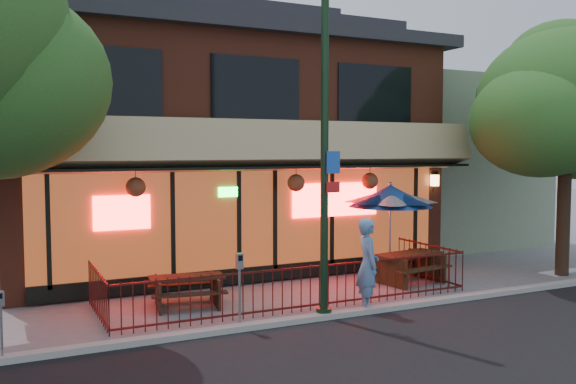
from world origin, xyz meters
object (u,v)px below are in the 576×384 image
parking_meter_far (1,315)px  picnic_table_left (187,287)px  picnic_table_right (408,263)px  parking_meter_near (240,278)px  patio_umbrella (390,196)px  street_light (325,165)px  pedestrian (368,265)px  street_tree_right (566,94)px

parking_meter_far → picnic_table_left: bearing=29.9°
picnic_table_right → parking_meter_far: size_ratio=1.69×
picnic_table_right → parking_meter_near: parking_meter_near is taller
patio_umbrella → parking_meter_near: (-5.45, -2.80, -1.20)m
picnic_table_right → patio_umbrella: size_ratio=0.77×
picnic_table_left → picnic_table_right: size_ratio=0.89×
parking_meter_near → parking_meter_far: (-4.15, -0.08, -0.20)m
street_light → patio_umbrella: bearing=37.9°
patio_umbrella → parking_meter_far: patio_umbrella is taller
pedestrian → parking_meter_near: pedestrian is taller
picnic_table_left → picnic_table_right: (5.90, -0.07, 0.06)m
picnic_table_right → street_tree_right: bearing=-12.6°
street_light → pedestrian: street_light is taller
street_tree_right → picnic_table_right: 6.37m
parking_meter_near → picnic_table_left: bearing=102.3°
street_light → street_tree_right: (8.04, 0.99, 1.81)m
street_tree_right → parking_meter_near: size_ratio=4.75×
picnic_table_right → parking_meter_far: bearing=-167.9°
street_light → pedestrian: bearing=2.8°
picnic_table_left → parking_meter_near: bearing=-77.7°
picnic_table_left → parking_meter_near: size_ratio=1.20×
street_tree_right → picnic_table_right: bearing=167.4°
street_light → patio_umbrella: (3.60, 2.80, -0.94)m
street_tree_right → picnic_table_left: (-10.34, 1.07, -4.51)m
picnic_table_right → picnic_table_left: bearing=179.3°
parking_meter_near → parking_meter_far: size_ratio=1.26×
picnic_table_right → patio_umbrella: patio_umbrella is taller
picnic_table_left → parking_meter_far: parking_meter_far is taller
street_tree_right → street_light: bearing=-173.0°
picnic_table_right → parking_meter_near: 5.82m
parking_meter_far → street_tree_right: bearing=4.3°
parking_meter_far → patio_umbrella: bearing=16.7°
street_tree_right → picnic_table_left: bearing=174.1°
street_light → parking_meter_near: (-1.85, 0.00, -2.15)m
street_tree_right → pedestrian: 8.05m
parking_meter_near → street_light: bearing=-0.1°
patio_umbrella → pedestrian: 3.91m
street_light → picnic_table_right: bearing=28.8°
picnic_table_right → street_light: bearing=-151.2°
street_light → patio_umbrella: street_light is taller
patio_umbrella → picnic_table_right: bearing=-90.0°
picnic_table_right → pedestrian: size_ratio=1.00×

